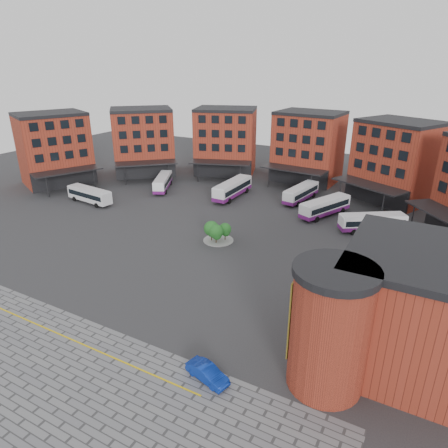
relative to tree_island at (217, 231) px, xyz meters
The scene contains 13 objects.
ground 11.81m from the tree_island, 99.73° to the right, with size 160.00×160.00×0.00m, color #28282B.
paving_zone 33.57m from the tree_island, 89.96° to the right, with size 50.00×22.00×0.02m, color slate.
yellow_line 25.58m from the tree_island, 89.95° to the right, with size 26.00×0.15×0.02m, color gold.
main_building 28.12m from the tree_island, 104.17° to the left, with size 94.14×42.48×14.60m.
east_building 30.66m from the tree_island, 28.62° to the right, with size 17.40×15.40×10.60m.
tree_island is the anchor object (origin of this frame).
bus_a 29.09m from the tree_island, behind, with size 10.01×3.31×2.78m.
bus_b 27.74m from the tree_island, 142.52° to the left, with size 6.38×9.80×2.76m.
bus_c 20.51m from the tree_island, 110.89° to the left, with size 2.99×11.29×3.17m.
bus_d 23.88m from the tree_island, 78.38° to the left, with size 3.86×10.30×2.83m.
bus_e 20.91m from the tree_island, 58.83° to the left, with size 6.42×10.55×2.95m.
bus_f 23.97m from the tree_island, 37.55° to the left, with size 9.63×7.43×2.82m.
blue_car 26.86m from the tree_island, 62.16° to the right, with size 1.38×3.97×1.31m, color #0B2894.
Camera 1 is at (27.89, -34.00, 24.38)m, focal length 32.00 mm.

